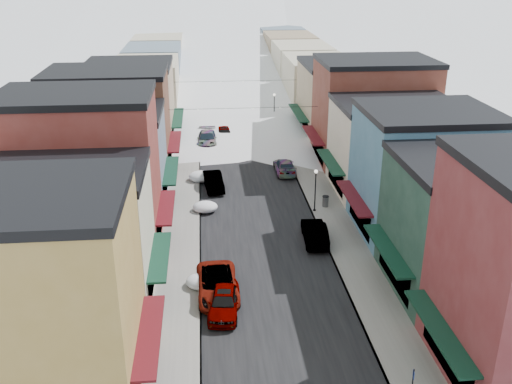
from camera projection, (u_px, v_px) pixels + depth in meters
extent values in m
cube|color=black|center=(234.00, 117.00, 83.09)|extent=(10.00, 160.00, 0.01)
cube|color=gray|center=(189.00, 117.00, 82.49)|extent=(3.20, 160.00, 0.15)
cube|color=gray|center=(279.00, 115.00, 83.63)|extent=(3.20, 160.00, 0.15)
cube|color=slate|center=(199.00, 117.00, 82.63)|extent=(0.10, 160.00, 0.15)
cube|color=slate|center=(269.00, 115.00, 83.50)|extent=(0.10, 160.00, 0.15)
cube|color=#B18A41|center=(32.00, 303.00, 28.27)|extent=(10.00, 8.50, 11.00)
cube|color=black|center=(13.00, 196.00, 26.09)|extent=(10.20, 8.70, 0.50)
cube|color=#550E16|center=(149.00, 335.00, 29.63)|extent=(1.20, 7.22, 0.15)
cube|color=beige|center=(70.00, 242.00, 36.48)|extent=(10.00, 8.00, 9.00)
cube|color=black|center=(61.00, 173.00, 34.68)|extent=(10.20, 8.20, 0.50)
cube|color=#0E3323|center=(160.00, 256.00, 37.46)|extent=(1.20, 6.80, 0.15)
cube|color=maroon|center=(83.00, 177.00, 43.24)|extent=(11.00, 8.00, 12.00)
cube|color=black|center=(73.00, 95.00, 40.88)|extent=(11.20, 8.20, 0.50)
cube|color=#550E16|center=(166.00, 207.00, 44.83)|extent=(1.20, 6.80, 0.15)
cube|color=slate|center=(108.00, 162.00, 51.78)|extent=(10.00, 9.00, 8.50)
cube|color=black|center=(103.00, 113.00, 50.08)|extent=(10.20, 9.20, 0.50)
cube|color=#0E3323|center=(171.00, 170.00, 52.66)|extent=(1.20, 7.65, 0.15)
cube|color=brown|center=(110.00, 125.00, 59.61)|extent=(12.00, 9.00, 10.50)
cube|color=black|center=(105.00, 72.00, 57.53)|extent=(12.20, 9.20, 0.50)
cube|color=#550E16|center=(175.00, 142.00, 60.95)|extent=(1.20, 7.65, 0.15)
cube|color=tan|center=(131.00, 106.00, 69.10)|extent=(10.00, 11.00, 9.50)
cube|color=black|center=(127.00, 65.00, 67.20)|extent=(10.20, 11.20, 0.50)
cube|color=#0E3323|center=(178.00, 118.00, 70.17)|extent=(1.20, 9.35, 0.15)
cube|color=#0E3323|center=(439.00, 330.00, 30.01)|extent=(1.20, 7.65, 0.15)
cube|color=#1C3C30|center=(470.00, 229.00, 38.29)|extent=(10.00, 9.00, 9.00)
cube|color=black|center=(481.00, 162.00, 36.49)|extent=(10.20, 9.20, 0.50)
cube|color=#0E3323|center=(387.00, 250.00, 38.30)|extent=(1.20, 7.65, 0.15)
cube|color=teal|center=(423.00, 175.00, 46.40)|extent=(10.00, 9.00, 10.00)
cube|color=black|center=(430.00, 112.00, 44.41)|extent=(10.20, 9.20, 0.50)
cube|color=#550E16|center=(354.00, 198.00, 46.60)|extent=(1.20, 7.65, 0.15)
cube|color=beige|center=(393.00, 150.00, 55.02)|extent=(11.00, 9.00, 8.50)
cube|color=black|center=(397.00, 104.00, 53.31)|extent=(11.20, 9.20, 0.50)
cube|color=#0E3323|center=(330.00, 162.00, 54.89)|extent=(1.20, 7.65, 0.15)
cube|color=maroon|center=(373.00, 114.00, 62.88)|extent=(12.00, 9.00, 11.00)
cube|color=black|center=(377.00, 61.00, 60.70)|extent=(12.20, 9.20, 0.50)
cube|color=#550E16|center=(313.00, 135.00, 63.18)|extent=(1.20, 7.65, 0.15)
cube|color=tan|center=(342.00, 102.00, 72.38)|extent=(10.00, 11.00, 9.00)
cube|color=black|center=(344.00, 64.00, 70.58)|extent=(10.20, 11.20, 0.50)
cube|color=#0E3323|center=(298.00, 113.00, 72.40)|extent=(1.20, 9.35, 0.15)
cube|color=gray|center=(147.00, 88.00, 82.34)|extent=(9.00, 13.00, 8.00)
cube|color=gray|center=(317.00, 85.00, 84.49)|extent=(9.00, 13.00, 8.00)
cube|color=gray|center=(154.00, 71.00, 95.24)|extent=(9.00, 13.00, 8.00)
cube|color=gray|center=(301.00, 68.00, 97.39)|extent=(9.00, 13.00, 8.00)
cube|color=gray|center=(159.00, 57.00, 108.14)|extent=(9.00, 13.00, 8.00)
cube|color=gray|center=(289.00, 55.00, 110.29)|extent=(9.00, 13.00, 8.00)
cube|color=gray|center=(163.00, 47.00, 121.04)|extent=(9.00, 13.00, 8.00)
cube|color=gray|center=(280.00, 45.00, 123.19)|extent=(9.00, 13.00, 8.00)
cylinder|color=black|center=(244.00, 108.00, 62.31)|extent=(16.40, 0.04, 0.04)
cylinder|color=black|center=(236.00, 81.00, 76.13)|extent=(16.40, 0.04, 0.04)
imported|color=white|center=(218.00, 285.00, 38.67)|extent=(2.93, 5.99, 1.64)
imported|color=gray|center=(224.00, 301.00, 36.83)|extent=(2.44, 4.90, 1.60)
imported|color=black|center=(214.00, 181.00, 56.75)|extent=(2.19, 4.98, 1.59)
imported|color=#96999E|center=(207.00, 139.00, 69.93)|extent=(2.60, 6.01, 1.72)
imported|color=black|center=(315.00, 232.00, 46.07)|extent=(2.03, 5.13, 1.66)
imported|color=#9D9FA5|center=(315.00, 231.00, 46.52)|extent=(1.83, 4.36, 1.47)
imported|color=black|center=(285.00, 166.00, 60.99)|extent=(2.11, 5.13, 1.48)
imported|color=#94979B|center=(224.00, 134.00, 72.08)|extent=(2.19, 5.00, 1.68)
imported|color=silver|center=(249.00, 110.00, 83.13)|extent=(3.26, 6.21, 1.67)
cube|color=#1C349D|center=(414.00, 374.00, 28.41)|extent=(0.07, 0.31, 0.41)
cylinder|color=#535558|center=(325.00, 201.00, 52.43)|extent=(0.56, 0.56, 0.96)
cylinder|color=black|center=(326.00, 196.00, 52.24)|extent=(0.60, 0.60, 0.06)
cylinder|color=black|center=(314.00, 210.00, 51.71)|extent=(0.27, 0.27, 0.09)
cylinder|color=black|center=(315.00, 192.00, 51.04)|extent=(0.11, 0.11, 3.64)
sphere|color=white|center=(316.00, 171.00, 50.30)|extent=(0.33, 0.33, 0.33)
cylinder|color=black|center=(274.00, 124.00, 78.86)|extent=(0.30, 0.30, 0.10)
cylinder|color=black|center=(274.00, 110.00, 78.13)|extent=(0.12, 0.12, 3.94)
sphere|color=white|center=(274.00, 95.00, 77.33)|extent=(0.35, 0.35, 0.35)
ellipsoid|color=white|center=(202.00, 281.00, 39.73)|extent=(2.29, 1.94, 0.97)
ellipsoid|color=white|center=(205.00, 275.00, 40.95)|extent=(0.98, 0.88, 0.49)
ellipsoid|color=white|center=(205.00, 207.00, 51.65)|extent=(2.26, 1.91, 0.96)
ellipsoid|color=white|center=(207.00, 204.00, 52.87)|extent=(0.97, 0.87, 0.48)
ellipsoid|color=white|center=(201.00, 176.00, 58.70)|extent=(2.57, 2.18, 1.09)
ellipsoid|color=white|center=(203.00, 175.00, 59.93)|extent=(1.10, 0.99, 0.55)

